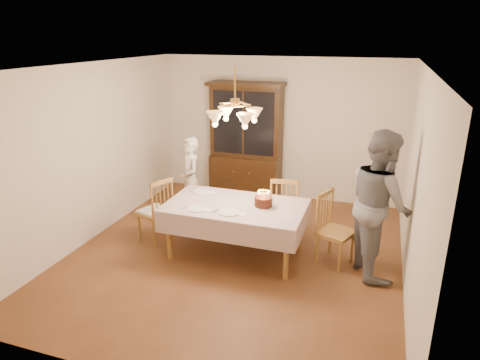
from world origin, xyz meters
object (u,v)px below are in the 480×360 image
(china_hutch, at_px, (246,143))
(elderly_woman, at_px, (191,179))
(chair_far_side, at_px, (285,211))
(birthday_cake, at_px, (263,202))
(dining_table, at_px, (235,210))

(china_hutch, xyz_separation_m, elderly_woman, (-0.52, -1.35, -0.33))
(china_hutch, relative_size, chair_far_side, 2.16)
(chair_far_side, relative_size, birthday_cake, 3.33)
(china_hutch, distance_m, elderly_woman, 1.48)
(elderly_woman, height_order, birthday_cake, elderly_woman)
(china_hutch, distance_m, birthday_cake, 2.42)
(chair_far_side, relative_size, elderly_woman, 0.71)
(dining_table, distance_m, elderly_woman, 1.42)
(dining_table, relative_size, birthday_cake, 6.33)
(dining_table, height_order, birthday_cake, birthday_cake)
(chair_far_side, bearing_deg, dining_table, -126.29)
(chair_far_side, distance_m, birthday_cake, 0.80)
(chair_far_side, xyz_separation_m, birthday_cake, (-0.15, -0.69, 0.39))
(dining_table, bearing_deg, china_hutch, 104.16)
(birthday_cake, bearing_deg, chair_far_side, 77.82)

